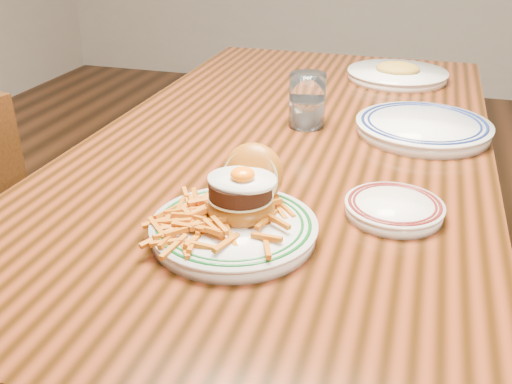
% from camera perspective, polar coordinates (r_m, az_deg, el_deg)
% --- Properties ---
extents(table, '(0.85, 1.60, 0.75)m').
position_cam_1_polar(table, '(1.30, 3.38, 2.01)').
color(table, black).
rests_on(table, floor).
extents(main_plate, '(0.26, 0.26, 0.12)m').
position_cam_1_polar(main_plate, '(0.88, -1.89, -2.13)').
color(main_plate, white).
rests_on(main_plate, table).
extents(side_plate, '(0.16, 0.16, 0.02)m').
position_cam_1_polar(side_plate, '(0.96, 13.65, -1.50)').
color(side_plate, white).
rests_on(side_plate, table).
extents(rear_plate, '(0.30, 0.30, 0.03)m').
position_cam_1_polar(rear_plate, '(1.32, 16.38, 6.31)').
color(rear_plate, white).
rests_on(rear_plate, table).
extents(water_glass, '(0.08, 0.08, 0.12)m').
position_cam_1_polar(water_glass, '(1.31, 5.13, 8.80)').
color(water_glass, white).
rests_on(water_glass, table).
extents(far_plate, '(0.29, 0.29, 0.05)m').
position_cam_1_polar(far_plate, '(1.74, 13.94, 11.38)').
color(far_plate, white).
rests_on(far_plate, table).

